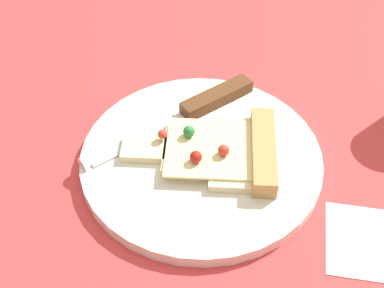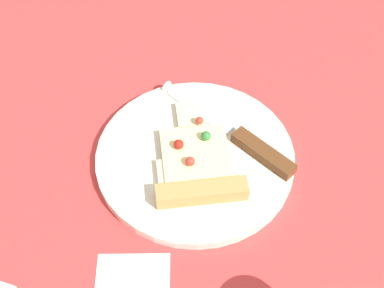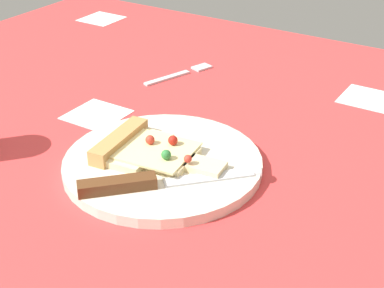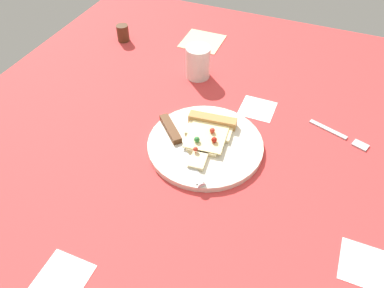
% 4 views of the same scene
% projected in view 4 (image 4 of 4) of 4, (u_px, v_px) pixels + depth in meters
% --- Properties ---
extents(ground_plane, '(1.32, 1.32, 0.03)m').
position_uv_depth(ground_plane, '(208.00, 134.00, 0.96)').
color(ground_plane, '#D13838').
rests_on(ground_plane, ground).
extents(plate, '(0.28, 0.28, 0.01)m').
position_uv_depth(plate, '(205.00, 145.00, 0.90)').
color(plate, silver).
rests_on(plate, ground_plane).
extents(pizza_slice, '(0.12, 0.18, 0.03)m').
position_uv_depth(pizza_slice, '(208.00, 133.00, 0.90)').
color(pizza_slice, beige).
rests_on(pizza_slice, plate).
extents(knife, '(0.19, 0.18, 0.02)m').
position_uv_depth(knife, '(177.00, 141.00, 0.89)').
color(knife, silver).
rests_on(knife, plate).
extents(drinking_glass, '(0.07, 0.07, 0.09)m').
position_uv_depth(drinking_glass, '(198.00, 62.00, 1.08)').
color(drinking_glass, silver).
rests_on(drinking_glass, ground_plane).
extents(pepper_shaker, '(0.04, 0.04, 0.05)m').
position_uv_depth(pepper_shaker, '(123.00, 33.00, 1.24)').
color(pepper_shaker, '#4C2D19').
rests_on(pepper_shaker, ground_plane).
extents(fork, '(0.15, 0.07, 0.01)m').
position_uv_depth(fork, '(341.00, 135.00, 0.92)').
color(fork, silver).
rests_on(fork, ground_plane).
extents(napkin, '(0.13, 0.13, 0.00)m').
position_uv_depth(napkin, '(202.00, 41.00, 1.25)').
color(napkin, beige).
rests_on(napkin, ground_plane).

